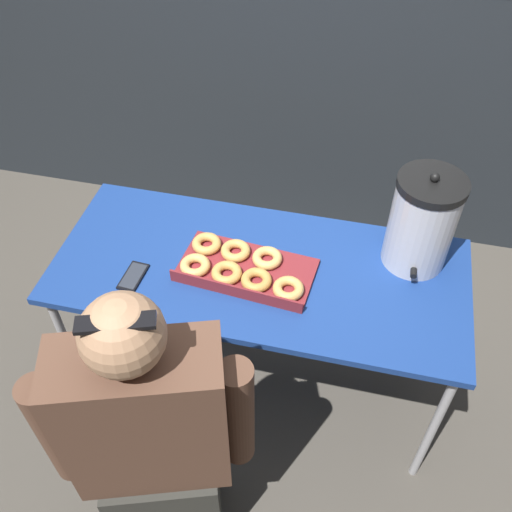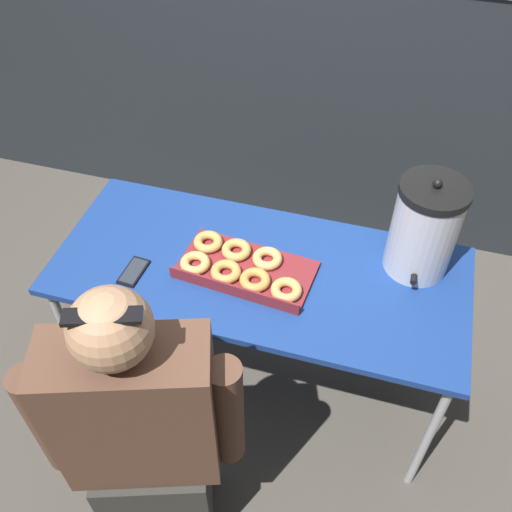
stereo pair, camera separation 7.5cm
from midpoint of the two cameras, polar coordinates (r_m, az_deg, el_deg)
name	(u,v)px [view 1 (the left image)]	position (r m, az deg, el deg)	size (l,w,h in m)	color
ground_plane	(259,379)	(2.66, -0.56, -12.23)	(12.00, 12.00, 0.00)	#4C473F
folding_table	(259,277)	(2.10, -0.69, -2.17)	(1.50, 0.65, 0.75)	navy
donut_box	(242,268)	(2.03, -2.48, -1.21)	(0.50, 0.30, 0.05)	maroon
coffee_urn	(422,222)	(2.03, 15.27, 3.29)	(0.23, 0.26, 0.39)	silver
cell_phone	(133,277)	(2.08, -13.19, -2.03)	(0.08, 0.14, 0.01)	black
person_seated	(153,443)	(1.88, -11.40, -17.93)	(0.60, 0.36, 1.27)	#33332D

